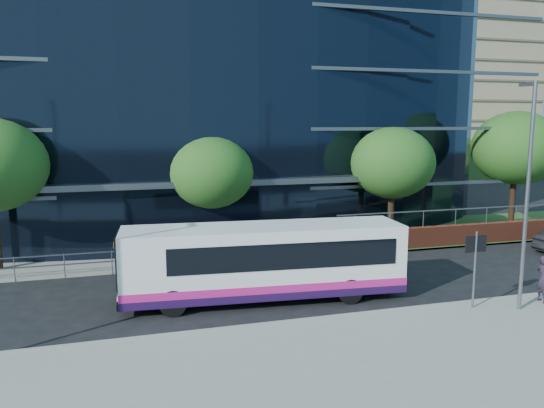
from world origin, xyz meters
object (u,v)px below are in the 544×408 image
object	(u,v)px
tree_far_b	(211,173)
tree_dist_f	(492,142)
street_sign	(475,254)
tree_dist_e	(391,141)
tree_far_c	(393,163)
streetlight_east	(527,190)
city_bus	(266,261)
tree_far_d	(516,148)
pedestrian	(544,279)

from	to	relation	value
tree_far_b	tree_dist_f	size ratio (longest dim) A/B	1.00
street_sign	tree_dist_e	xyz separation A→B (m)	(19.50, 41.59, 2.39)
tree_far_c	streetlight_east	world-z (taller)	streetlight_east
tree_far_b	city_bus	xyz separation A→B (m)	(0.72, -7.74, -2.68)
street_sign	city_bus	distance (m)	7.59
tree_far_b	streetlight_east	distance (m)	14.74
streetlight_east	city_bus	bearing A→B (deg)	154.58
tree_far_d	tree_dist_f	bearing A→B (deg)	53.13
tree_far_b	pedestrian	world-z (taller)	tree_far_b
tree_dist_e	pedestrian	size ratio (longest dim) A/B	3.68
tree_far_b	tree_far_d	bearing A→B (deg)	1.51
tree_dist_f	city_bus	world-z (taller)	tree_dist_f
tree_far_c	tree_dist_f	world-z (taller)	tree_far_c
tree_far_c	streetlight_east	distance (m)	11.22
tree_far_d	pedestrian	bearing A→B (deg)	-126.15
street_sign	tree_dist_e	bearing A→B (deg)	64.88
street_sign	city_bus	size ratio (longest dim) A/B	0.26
streetlight_east	tree_dist_f	bearing A→B (deg)	52.42
tree_dist_f	streetlight_east	distance (m)	55.74
tree_dist_f	streetlight_east	xyz separation A→B (m)	(-34.00, -44.17, 0.23)
street_sign	tree_far_c	world-z (taller)	tree_far_c
tree_far_c	tree_far_d	bearing A→B (deg)	6.34
tree_far_b	tree_dist_f	distance (m)	53.90
city_bus	tree_far_d	bearing A→B (deg)	28.96
tree_far_c	street_sign	bearing A→B (deg)	-103.29
tree_far_b	tree_dist_e	world-z (taller)	tree_dist_e
tree_far_c	city_bus	xyz separation A→B (m)	(-9.28, -7.24, -3.00)
tree_dist_f	tree_far_c	bearing A→B (deg)	-135.00
tree_far_b	tree_dist_e	xyz separation A→B (m)	(27.00, 30.50, 0.33)
tree_far_d	tree_dist_e	size ratio (longest dim) A/B	1.14
tree_far_b	tree_far_c	distance (m)	10.02
streetlight_east	pedestrian	world-z (taller)	streetlight_east
tree_far_b	tree_far_c	xyz separation A→B (m)	(10.00, -0.50, 0.33)
tree_dist_e	tree_dist_f	xyz separation A→B (m)	(16.00, 2.00, -0.33)
tree_far_b	tree_far_d	xyz separation A→B (m)	(19.00, 0.50, 0.98)
tree_far_c	tree_dist_e	world-z (taller)	same
pedestrian	tree_dist_e	bearing A→B (deg)	-20.16
tree_far_c	tree_dist_e	distance (m)	35.36
tree_far_b	tree_dist_f	world-z (taller)	same
street_sign	streetlight_east	xyz separation A→B (m)	(1.50, -0.59, 2.29)
tree_dist_e	tree_far_c	bearing A→B (deg)	-118.74
tree_far_d	tree_dist_f	xyz separation A→B (m)	(24.00, 32.00, -0.98)
tree_dist_e	streetlight_east	xyz separation A→B (m)	(-18.00, -42.17, -0.10)
tree_dist_f	pedestrian	world-z (taller)	tree_dist_f
tree_dist_e	city_bus	xyz separation A→B (m)	(-26.28, -38.24, -3.00)
streetlight_east	pedestrian	xyz separation A→B (m)	(1.38, 0.38, -3.41)
street_sign	tree_far_d	world-z (taller)	tree_far_d
pedestrian	city_bus	bearing A→B (deg)	71.31
pedestrian	tree_far_d	bearing A→B (deg)	-34.63
tree_far_c	streetlight_east	bearing A→B (deg)	-95.11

